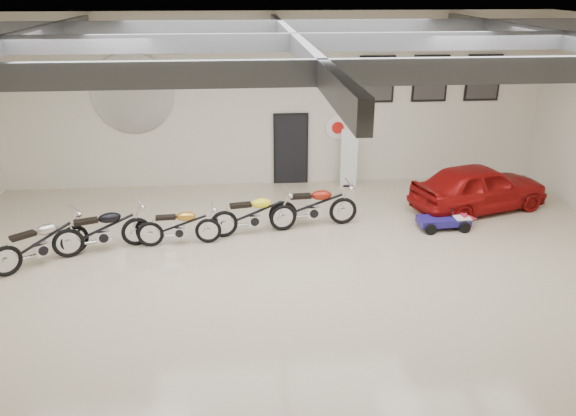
{
  "coord_description": "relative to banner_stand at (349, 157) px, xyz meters",
  "views": [
    {
      "loc": [
        -1.0,
        -10.23,
        5.77
      ],
      "look_at": [
        0.0,
        1.2,
        1.1
      ],
      "focal_mm": 35.0,
      "sensor_mm": 36.0,
      "label": 1
    }
  ],
  "objects": [
    {
      "name": "floor",
      "position": [
        -2.19,
        -5.5,
        -0.9
      ],
      "size": [
        16.0,
        12.0,
        0.01
      ],
      "primitive_type": "cube",
      "color": "tan",
      "rests_on": "ground"
    },
    {
      "name": "ceiling",
      "position": [
        -2.19,
        -5.5,
        4.1
      ],
      "size": [
        16.0,
        12.0,
        0.01
      ],
      "primitive_type": "cube",
      "color": "slate",
      "rests_on": "back_wall"
    },
    {
      "name": "back_wall",
      "position": [
        -2.19,
        0.5,
        1.6
      ],
      "size": [
        16.0,
        0.02,
        5.0
      ],
      "primitive_type": "cube",
      "color": "beige",
      "rests_on": "floor"
    },
    {
      "name": "ceiling_beams",
      "position": [
        -2.19,
        -5.5,
        3.85
      ],
      "size": [
        15.8,
        11.8,
        0.32
      ],
      "primitive_type": null,
      "color": "#585A60",
      "rests_on": "ceiling"
    },
    {
      "name": "door",
      "position": [
        -1.69,
        0.45,
        0.15
      ],
      "size": [
        0.92,
        0.08,
        2.1
      ],
      "primitive_type": "cube",
      "color": "black",
      "rests_on": "back_wall"
    },
    {
      "name": "logo_plaque",
      "position": [
        -6.19,
        0.45,
        1.9
      ],
      "size": [
        2.3,
        0.06,
        1.16
      ],
      "primitive_type": null,
      "color": "silver",
      "rests_on": "back_wall"
    },
    {
      "name": "poster_left",
      "position": [
        0.81,
        0.46,
        2.2
      ],
      "size": [
        1.05,
        0.08,
        1.35
      ],
      "primitive_type": null,
      "color": "black",
      "rests_on": "back_wall"
    },
    {
      "name": "poster_mid",
      "position": [
        2.41,
        0.46,
        2.2
      ],
      "size": [
        1.05,
        0.08,
        1.35
      ],
      "primitive_type": null,
      "color": "black",
      "rests_on": "back_wall"
    },
    {
      "name": "poster_right",
      "position": [
        4.01,
        0.46,
        2.2
      ],
      "size": [
        1.05,
        0.08,
        1.35
      ],
      "primitive_type": null,
      "color": "black",
      "rests_on": "back_wall"
    },
    {
      "name": "oil_sign",
      "position": [
        -0.29,
        0.45,
        0.8
      ],
      "size": [
        0.72,
        0.1,
        0.72
      ],
      "primitive_type": null,
      "color": "white",
      "rests_on": "back_wall"
    },
    {
      "name": "banner_stand",
      "position": [
        0.0,
        0.0,
        0.0
      ],
      "size": [
        0.5,
        0.22,
        1.8
      ],
      "primitive_type": null,
      "rotation": [
        0.0,
        0.0,
        -0.05
      ],
      "color": "white",
      "rests_on": "floor"
    },
    {
      "name": "motorcycle_silver",
      "position": [
        -7.58,
        -4.39,
        -0.35
      ],
      "size": [
        2.06,
        1.85,
        1.1
      ],
      "primitive_type": null,
      "rotation": [
        0.0,
        0.0,
        0.68
      ],
      "color": "silver",
      "rests_on": "floor"
    },
    {
      "name": "motorcycle_black",
      "position": [
        -6.38,
        -3.84,
        -0.34
      ],
      "size": [
        2.23,
        1.33,
        1.11
      ],
      "primitive_type": null,
      "rotation": [
        0.0,
        0.0,
        0.34
      ],
      "color": "silver",
      "rests_on": "floor"
    },
    {
      "name": "motorcycle_gold",
      "position": [
        -4.68,
        -3.65,
        -0.4
      ],
      "size": [
        1.94,
        0.71,
        0.99
      ],
      "primitive_type": null,
      "rotation": [
        0.0,
        0.0,
        0.06
      ],
      "color": "silver",
      "rests_on": "floor"
    },
    {
      "name": "motorcycle_yellow",
      "position": [
        -2.93,
        -3.2,
        -0.35
      ],
      "size": [
        2.19,
        1.03,
        1.09
      ],
      "primitive_type": null,
      "rotation": [
        0.0,
        0.0,
        0.18
      ],
      "color": "silver",
      "rests_on": "floor"
    },
    {
      "name": "motorcycle_red",
      "position": [
        -1.43,
        -2.85,
        -0.33
      ],
      "size": [
        2.24,
        0.83,
        1.14
      ],
      "primitive_type": null,
      "rotation": [
        0.0,
        0.0,
        0.07
      ],
      "color": "silver",
      "rests_on": "floor"
    },
    {
      "name": "go_kart",
      "position": [
        1.92,
        -3.3,
        -0.62
      ],
      "size": [
        1.59,
        0.77,
        0.56
      ],
      "primitive_type": null,
      "rotation": [
        0.0,
        0.0,
        0.05
      ],
      "color": "navy",
      "rests_on": "floor"
    },
    {
      "name": "vintage_car",
      "position": [
        3.13,
        -2.15,
        -0.25
      ],
      "size": [
        2.56,
        4.06,
        1.29
      ],
      "primitive_type": "imported",
      "rotation": [
        0.0,
        0.0,
        1.87
      ],
      "color": "maroon",
      "rests_on": "floor"
    }
  ]
}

